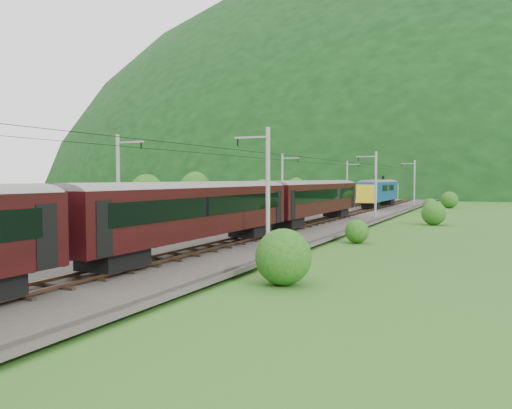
% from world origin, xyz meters
% --- Properties ---
extents(ground, '(600.00, 600.00, 0.00)m').
position_xyz_m(ground, '(0.00, 0.00, 0.00)').
color(ground, '#30591C').
rests_on(ground, ground).
extents(railbed, '(14.00, 220.00, 0.30)m').
position_xyz_m(railbed, '(0.00, 10.00, 0.15)').
color(railbed, '#38332D').
rests_on(railbed, ground).
extents(track_left, '(2.40, 220.00, 0.27)m').
position_xyz_m(track_left, '(-2.40, 10.00, 0.37)').
color(track_left, brown).
rests_on(track_left, railbed).
extents(track_right, '(2.40, 220.00, 0.27)m').
position_xyz_m(track_right, '(2.40, 10.00, 0.37)').
color(track_right, brown).
rests_on(track_right, railbed).
extents(catenary_left, '(2.54, 192.28, 8.00)m').
position_xyz_m(catenary_left, '(-6.12, 32.00, 4.50)').
color(catenary_left, gray).
rests_on(catenary_left, railbed).
extents(catenary_right, '(2.54, 192.28, 8.00)m').
position_xyz_m(catenary_right, '(6.12, 32.00, 4.50)').
color(catenary_right, gray).
rests_on(catenary_right, railbed).
extents(overhead_wires, '(4.83, 198.00, 0.03)m').
position_xyz_m(overhead_wires, '(0.00, 10.00, 7.10)').
color(overhead_wires, black).
rests_on(overhead_wires, ground).
extents(mountain_main, '(504.00, 360.00, 244.00)m').
position_xyz_m(mountain_main, '(0.00, 260.00, 0.00)').
color(mountain_main, black).
rests_on(mountain_main, ground).
extents(mountain_ridge, '(336.00, 280.00, 132.00)m').
position_xyz_m(mountain_ridge, '(-120.00, 300.00, 0.00)').
color(mountain_ridge, black).
rests_on(mountain_ridge, ground).
extents(train, '(2.98, 120.47, 5.18)m').
position_xyz_m(train, '(2.40, -2.46, 3.53)').
color(train, black).
rests_on(train, ground).
extents(hazard_post_near, '(0.15, 0.15, 1.40)m').
position_xyz_m(hazard_post_near, '(-0.76, 31.79, 1.00)').
color(hazard_post_near, red).
rests_on(hazard_post_near, railbed).
extents(hazard_post_far, '(0.14, 0.14, 1.30)m').
position_xyz_m(hazard_post_far, '(0.63, 63.36, 0.95)').
color(hazard_post_far, red).
rests_on(hazard_post_far, railbed).
extents(signal, '(0.26, 0.26, 2.33)m').
position_xyz_m(signal, '(-3.90, 69.90, 1.67)').
color(signal, black).
rests_on(signal, railbed).
extents(vegetation_left, '(13.43, 148.94, 5.97)m').
position_xyz_m(vegetation_left, '(-13.84, 24.98, 2.30)').
color(vegetation_left, '#1B4813').
rests_on(vegetation_left, ground).
extents(vegetation_right, '(7.64, 103.54, 3.22)m').
position_xyz_m(vegetation_right, '(12.48, 0.11, 1.30)').
color(vegetation_right, '#1B4813').
rests_on(vegetation_right, ground).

